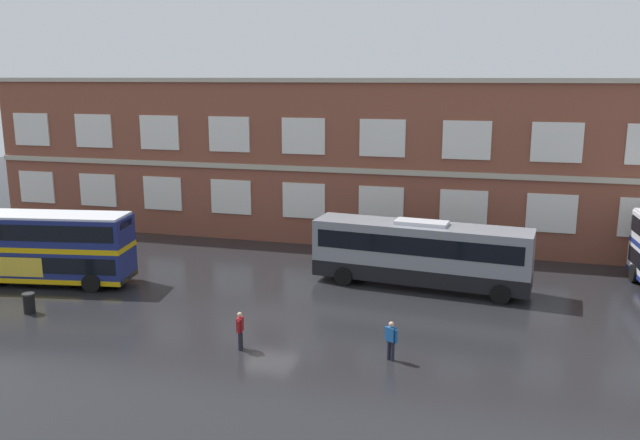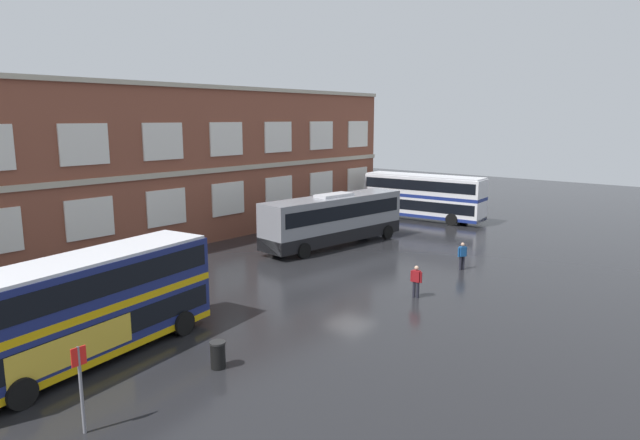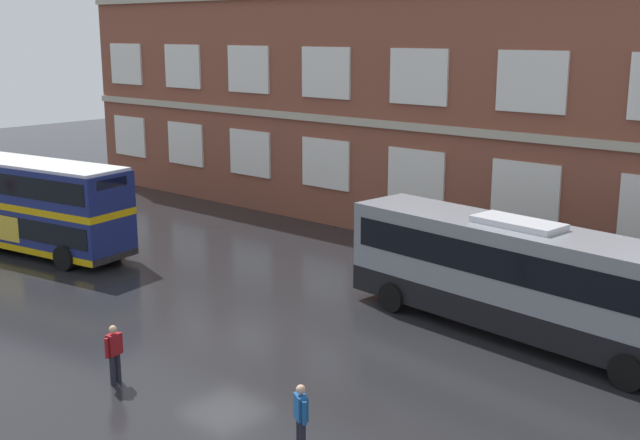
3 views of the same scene
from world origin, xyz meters
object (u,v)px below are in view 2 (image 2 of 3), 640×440
object	(u,v)px
double_decker_near	(83,308)
station_litter_bin	(218,355)
touring_coach	(334,220)
second_passenger	(462,255)
bus_stand_flag	(81,382)
waiting_passenger	(416,280)
double_decker_middle	(423,196)

from	to	relation	value
double_decker_near	station_litter_bin	distance (m)	5.42
touring_coach	second_passenger	distance (m)	10.15
bus_stand_flag	touring_coach	bearing A→B (deg)	22.39
double_decker_near	touring_coach	world-z (taller)	double_decker_near
waiting_passenger	touring_coach	bearing A→B (deg)	58.94
double_decker_middle	bus_stand_flag	bearing A→B (deg)	-164.72
double_decker_middle	touring_coach	xyz separation A→B (m)	(-13.41, -0.38, -0.24)
double_decker_middle	second_passenger	xyz separation A→B (m)	(-13.40, -10.48, -1.22)
waiting_passenger	station_litter_bin	xyz separation A→B (m)	(-11.88, 1.36, -0.41)
waiting_passenger	station_litter_bin	distance (m)	11.97
touring_coach	station_litter_bin	xyz separation A→B (m)	(-18.34, -9.36, -1.39)
second_passenger	waiting_passenger	bearing A→B (deg)	-174.52
waiting_passenger	double_decker_middle	bearing A→B (deg)	29.20
waiting_passenger	bus_stand_flag	xyz separation A→B (m)	(-17.22, 0.97, 0.70)
touring_coach	second_passenger	world-z (taller)	touring_coach
double_decker_near	waiting_passenger	world-z (taller)	double_decker_near
touring_coach	double_decker_middle	bearing A→B (deg)	1.63
second_passenger	station_litter_bin	distance (m)	18.37
waiting_passenger	second_passenger	bearing A→B (deg)	5.48
double_decker_middle	bus_stand_flag	world-z (taller)	double_decker_middle
touring_coach	second_passenger	xyz separation A→B (m)	(0.01, -10.10, -0.98)
double_decker_middle	waiting_passenger	size ratio (longest dim) A/B	6.58
double_decker_middle	station_litter_bin	size ratio (longest dim) A/B	10.86
double_decker_near	waiting_passenger	bearing A→B (deg)	-20.85
double_decker_near	station_litter_bin	xyz separation A→B (m)	(2.91, -4.27, -1.63)
station_litter_bin	double_decker_near	bearing A→B (deg)	124.23
double_decker_middle	touring_coach	size ratio (longest dim) A/B	0.92
double_decker_middle	waiting_passenger	distance (m)	22.79
bus_stand_flag	waiting_passenger	bearing A→B (deg)	-3.21
waiting_passenger	double_decker_near	bearing A→B (deg)	159.15
touring_coach	waiting_passenger	bearing A→B (deg)	-121.06
station_litter_bin	double_decker_middle	bearing A→B (deg)	17.05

